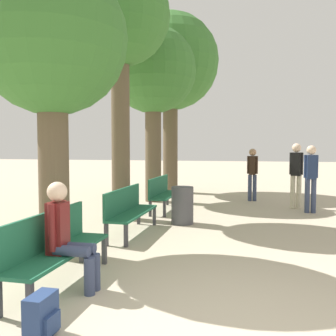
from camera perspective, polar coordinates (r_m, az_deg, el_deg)
bench_row_0 at (r=4.73m, az=-17.04°, el=-11.00°), size 0.44×1.88×0.87m
bench_row_1 at (r=7.15m, az=-6.06°, el=-6.04°), size 0.44×1.88×0.87m
bench_row_2 at (r=9.73m, az=-0.83°, el=-3.55°), size 0.44×1.88×0.87m
tree_row_0 at (r=6.16m, az=-17.31°, el=17.56°), size 2.29×2.29×4.42m
tree_row_1 at (r=9.08m, az=-7.36°, el=21.26°), size 2.27×2.27×5.75m
tree_row_2 at (r=11.52m, az=-2.30°, el=14.25°), size 2.58×2.58×5.24m
tree_row_3 at (r=13.92m, az=0.36°, el=15.63°), size 3.47×3.47×6.44m
person_seated at (r=4.50m, az=-15.18°, el=-9.60°), size 0.60×0.34×1.26m
backpack at (r=3.65m, az=-18.68°, el=-20.63°), size 0.21×0.32×0.38m
pedestrian_near at (r=11.65m, az=12.74°, el=-0.46°), size 0.32×0.23×1.60m
pedestrian_mid at (r=10.58m, az=18.95°, el=-0.47°), size 0.35×0.27×1.74m
pedestrian_far at (r=9.95m, az=20.93°, el=-0.92°), size 0.34×0.23×1.69m
trash_bin at (r=8.07m, az=2.21°, el=-5.69°), size 0.47×0.47×0.80m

